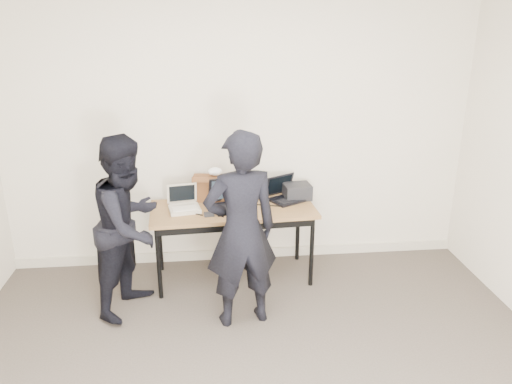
{
  "coord_description": "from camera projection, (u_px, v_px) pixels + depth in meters",
  "views": [
    {
      "loc": [
        -0.31,
        -2.42,
        2.4
      ],
      "look_at": [
        0.1,
        1.6,
        0.95
      ],
      "focal_mm": 35.0,
      "sensor_mm": 36.0,
      "label": 1
    }
  ],
  "objects": [
    {
      "name": "laptop_beige",
      "position": [
        184.0,
        205.0,
        4.52
      ],
      "size": [
        0.32,
        0.31,
        0.22
      ],
      "rotation": [
        0.0,
        0.0,
        0.18
      ],
      "color": "#BAAD95",
      "rests_on": "desk"
    },
    {
      "name": "baseboard",
      "position": [
        240.0,
        253.0,
        5.19
      ],
      "size": [
        4.5,
        0.03,
        0.1
      ],
      "primitive_type": "cube",
      "color": "#BEB49D",
      "rests_on": "ground"
    },
    {
      "name": "leather_satchel",
      "position": [
        212.0,
        188.0,
        4.72
      ],
      "size": [
        0.38,
        0.23,
        0.25
      ],
      "rotation": [
        0.0,
        0.0,
        -0.15
      ],
      "color": "brown",
      "rests_on": "desk"
    },
    {
      "name": "tissue",
      "position": [
        215.0,
        172.0,
        4.68
      ],
      "size": [
        0.14,
        0.11,
        0.08
      ],
      "primitive_type": "ellipsoid",
      "rotation": [
        0.0,
        0.0,
        0.04
      ],
      "color": "white",
      "rests_on": "leather_satchel"
    },
    {
      "name": "equipment_box",
      "position": [
        297.0,
        191.0,
        4.79
      ],
      "size": [
        0.27,
        0.24,
        0.14
      ],
      "primitive_type": "cube",
      "rotation": [
        0.0,
        0.0,
        0.11
      ],
      "color": "black",
      "rests_on": "desk"
    },
    {
      "name": "room",
      "position": [
        268.0,
        223.0,
        2.65
      ],
      "size": [
        4.6,
        4.6,
        2.8
      ],
      "color": "#443C34",
      "rests_on": "ground"
    },
    {
      "name": "person_typist",
      "position": [
        241.0,
        231.0,
        3.88
      ],
      "size": [
        0.66,
        0.5,
        1.61
      ],
      "primitive_type": "imported",
      "rotation": [
        0.0,
        0.0,
        3.35
      ],
      "color": "black",
      "rests_on": "ground"
    },
    {
      "name": "desk",
      "position": [
        233.0,
        214.0,
        4.59
      ],
      "size": [
        1.54,
        0.74,
        0.72
      ],
      "rotation": [
        0.0,
        0.0,
        0.06
      ],
      "color": "brown",
      "rests_on": "ground"
    },
    {
      "name": "person_observer",
      "position": [
        129.0,
        225.0,
        4.1
      ],
      "size": [
        0.84,
        0.92,
        1.52
      ],
      "primitive_type": "imported",
      "rotation": [
        0.0,
        0.0,
        1.13
      ],
      "color": "black",
      "rests_on": "ground"
    },
    {
      "name": "laptop_right",
      "position": [
        285.0,
        194.0,
        4.77
      ],
      "size": [
        0.42,
        0.41,
        0.23
      ],
      "rotation": [
        0.0,
        0.0,
        0.51
      ],
      "color": "black",
      "rests_on": "desk"
    },
    {
      "name": "laptop_center",
      "position": [
        230.0,
        201.0,
        4.57
      ],
      "size": [
        0.42,
        0.41,
        0.27
      ],
      "rotation": [
        0.0,
        0.0,
        0.26
      ],
      "color": "black",
      "rests_on": "desk"
    },
    {
      "name": "power_brick",
      "position": [
        209.0,
        214.0,
        4.39
      ],
      "size": [
        0.09,
        0.07,
        0.03
      ],
      "primitive_type": "cube",
      "rotation": [
        0.0,
        0.0,
        0.14
      ],
      "color": "black",
      "rests_on": "desk"
    },
    {
      "name": "cables",
      "position": [
        243.0,
        206.0,
        4.61
      ],
      "size": [
        1.14,
        0.45,
        0.01
      ],
      "rotation": [
        0.0,
        0.0,
        0.16
      ],
      "color": "black",
      "rests_on": "desk"
    }
  ]
}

